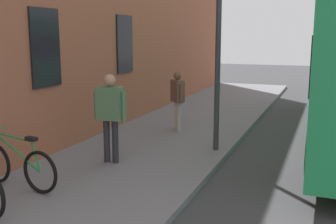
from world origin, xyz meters
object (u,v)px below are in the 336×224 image
pedestrian_crossing_street (110,109)px  street_lamp (219,16)px  bicycle_far_end (17,166)px  pedestrian_near_bus (177,95)px

pedestrian_crossing_street → street_lamp: (1.67, -1.73, 1.84)m
pedestrian_crossing_street → bicycle_far_end: bearing=157.5°
pedestrian_near_bus → street_lamp: (-1.49, -1.47, 1.96)m
bicycle_far_end → pedestrian_crossing_street: pedestrian_crossing_street is taller
pedestrian_crossing_street → street_lamp: size_ratio=0.36×
pedestrian_crossing_street → pedestrian_near_bus: bearing=-4.7°
pedestrian_crossing_street → street_lamp: 3.03m
street_lamp → bicycle_far_end: bearing=144.6°
street_lamp → pedestrian_crossing_street: bearing=134.0°
pedestrian_near_bus → street_lamp: 2.87m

